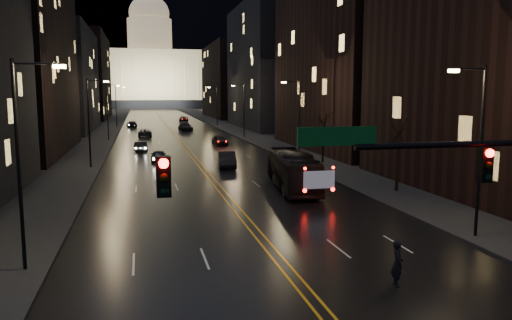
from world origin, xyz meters
TOP-DOWN VIEW (x-y plane):
  - road at (0.00, 130.00)m, footprint 20.00×320.00m
  - sidewalk_left at (-14.00, 130.00)m, footprint 8.00×320.00m
  - sidewalk_right at (14.00, 130.00)m, footprint 8.00×320.00m
  - center_line at (0.00, 130.00)m, footprint 0.62×320.00m
  - building_left_mid at (-21.00, 54.00)m, footprint 12.00×30.00m
  - building_left_far at (-21.00, 92.00)m, footprint 12.00×34.00m
  - building_left_dist at (-21.00, 140.00)m, footprint 12.00×40.00m
  - building_right_tall at (21.00, 50.00)m, footprint 12.00×30.00m
  - building_right_mid at (21.00, 92.00)m, footprint 12.00×34.00m
  - building_right_dist at (21.00, 140.00)m, footprint 12.00×40.00m
  - mountain_ridge at (40.00, 380.00)m, footprint 520.00×60.00m
  - capitol at (0.00, 250.00)m, footprint 90.00×50.00m
  - streetlamp_right_near at (10.81, 10.00)m, footprint 2.13×0.25m
  - streetlamp_left_near at (-10.81, 10.00)m, footprint 2.13×0.25m
  - streetlamp_right_mid at (10.81, 40.00)m, footprint 2.13×0.25m
  - streetlamp_left_mid at (-10.81, 40.00)m, footprint 2.13×0.25m
  - streetlamp_right_far at (10.81, 70.00)m, footprint 2.13×0.25m
  - streetlamp_left_far at (-10.81, 70.00)m, footprint 2.13×0.25m
  - streetlamp_right_dist at (10.81, 100.00)m, footprint 2.13×0.25m
  - streetlamp_left_dist at (-10.81, 100.00)m, footprint 2.13×0.25m
  - tree_right_mid at (13.00, 22.00)m, footprint 2.40×2.40m
  - tree_right_far at (13.00, 38.00)m, footprint 2.40×2.40m
  - bus at (5.61, 25.06)m, footprint 3.73×11.00m
  - oncoming_car_a at (-4.15, 42.94)m, footprint 1.70×4.17m
  - oncoming_car_b at (-6.07, 53.68)m, footprint 1.82×4.22m
  - oncoming_car_c at (-5.29, 76.02)m, footprint 2.32×4.95m
  - oncoming_car_d at (-7.81, 100.71)m, footprint 2.44×4.95m
  - receding_car_a at (2.50, 37.66)m, footprint 2.27×5.13m
  - receding_car_b at (5.19, 59.23)m, footprint 2.09×4.29m
  - receding_car_c at (2.74, 87.83)m, footprint 2.89×5.68m
  - receding_car_d at (5.23, 120.81)m, footprint 2.79×5.27m
  - pedestrian_a at (3.71, 5.00)m, footprint 0.58×0.76m

SIDE VIEW (x-z plane):
  - road at x=0.00m, z-range 0.00..0.02m
  - center_line at x=0.00m, z-range 0.02..0.03m
  - sidewalk_left at x=-14.00m, z-range 0.00..0.16m
  - sidewalk_right at x=14.00m, z-range 0.00..0.16m
  - oncoming_car_b at x=-6.07m, z-range 0.00..1.35m
  - oncoming_car_c at x=-5.29m, z-range 0.00..1.37m
  - oncoming_car_d at x=-7.81m, z-range 0.00..1.38m
  - receding_car_b at x=5.19m, z-range 0.00..1.41m
  - receding_car_d at x=5.23m, z-range 0.00..1.41m
  - oncoming_car_a at x=-4.15m, z-range 0.00..1.42m
  - receding_car_c at x=2.74m, z-range 0.00..1.58m
  - receding_car_a at x=2.50m, z-range 0.00..1.64m
  - pedestrian_a at x=3.71m, z-range 0.00..1.87m
  - bus at x=5.61m, z-range 0.00..3.00m
  - tree_right_mid at x=13.00m, z-range 1.20..7.85m
  - tree_right_far at x=13.00m, z-range 1.20..7.85m
  - streetlamp_right_near at x=10.81m, z-range 0.58..9.58m
  - streetlamp_left_near at x=-10.81m, z-range 0.58..9.58m
  - streetlamp_right_mid at x=10.81m, z-range 0.58..9.58m
  - streetlamp_left_mid at x=-10.81m, z-range 0.58..9.58m
  - streetlamp_right_far at x=10.81m, z-range 0.58..9.58m
  - streetlamp_left_far at x=-10.81m, z-range 0.58..9.58m
  - streetlamp_right_dist at x=10.81m, z-range 0.58..9.58m
  - streetlamp_left_dist at x=-10.81m, z-range 0.58..9.58m
  - building_left_far at x=-21.00m, z-range 0.00..20.00m
  - building_right_dist at x=21.00m, z-range 0.00..22.00m
  - building_left_dist at x=-21.00m, z-range 0.00..24.00m
  - building_right_mid at x=21.00m, z-range 0.00..26.00m
  - building_left_mid at x=-21.00m, z-range 0.00..28.00m
  - capitol at x=0.00m, z-range -12.10..46.40m
  - building_right_tall at x=21.00m, z-range 0.00..38.00m
  - mountain_ridge at x=40.00m, z-range 0.00..130.00m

